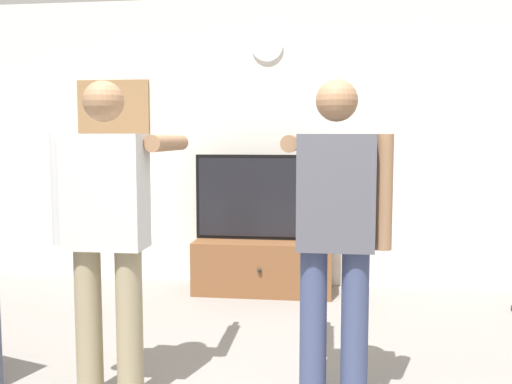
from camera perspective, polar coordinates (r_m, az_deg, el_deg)
The scene contains 7 objects.
back_wall at distance 5.43m, azimuth 2.94°, elevation 4.92°, with size 6.40×0.10×2.70m, color silver.
tv_stand at distance 5.23m, azimuth 0.74°, elevation -7.40°, with size 1.24×0.57×0.48m.
television at distance 5.17m, azimuth 0.81°, elevation -0.53°, with size 1.25×0.07×0.77m.
wall_clock at distance 5.45m, azimuth 1.13°, elevation 14.43°, with size 0.29×0.29×0.03m, color white.
framed_picture at distance 5.76m, azimuth -14.08°, elevation 8.11°, with size 0.72×0.04×0.55m, color #997047.
person_standing_nearer_lamp at distance 3.08m, azimuth -14.63°, elevation -3.04°, with size 0.59×0.78×1.69m.
person_standing_nearer_couch at distance 2.94m, azimuth 7.92°, elevation -3.42°, with size 0.57×0.78×1.69m.
Camera 1 is at (0.43, -2.46, 1.41)m, focal length 39.96 mm.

